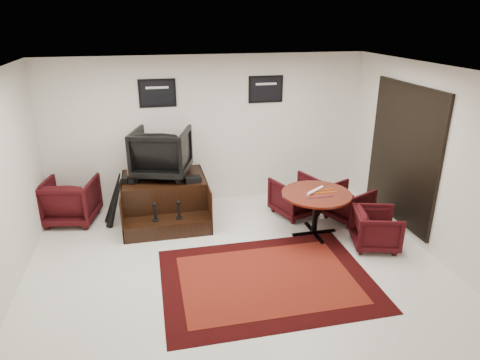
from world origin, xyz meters
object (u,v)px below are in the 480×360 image
object	(u,v)px
meeting_table	(316,198)
table_chair_corner	(376,227)
table_chair_back	(296,195)
shine_chair	(161,150)
table_chair_window	(349,201)
shine_podium	(165,200)
armchair_side	(71,198)

from	to	relation	value
meeting_table	table_chair_corner	xyz separation A→B (m)	(0.78, -0.62, -0.31)
meeting_table	table_chair_back	world-z (taller)	table_chair_back
shine_chair	table_chair_window	distance (m)	3.45
shine_podium	shine_chair	xyz separation A→B (m)	(0.00, 0.15, 0.89)
shine_podium	armchair_side	size ratio (longest dim) A/B	1.72
shine_podium	shine_chair	world-z (taller)	shine_chair
armchair_side	meeting_table	world-z (taller)	armchair_side
shine_chair	table_chair_window	size ratio (longest dim) A/B	1.38
armchair_side	table_chair_back	distance (m)	4.01
shine_chair	armchair_side	distance (m)	1.81
table_chair_window	armchair_side	bearing A→B (deg)	53.50
shine_chair	table_chair_back	xyz separation A→B (m)	(2.34, -0.51, -0.85)
armchair_side	table_chair_window	world-z (taller)	armchair_side
shine_podium	armchair_side	world-z (taller)	armchair_side
armchair_side	shine_chair	bearing A→B (deg)	-170.79
shine_podium	table_chair_window	world-z (taller)	shine_podium
table_chair_window	table_chair_corner	size ratio (longest dim) A/B	1.00
meeting_table	table_chair_corner	distance (m)	1.04
table_chair_corner	armchair_side	bearing A→B (deg)	82.76
table_chair_window	shine_chair	bearing A→B (deg)	48.99
table_chair_window	shine_podium	bearing A→B (deg)	51.48
armchair_side	meeting_table	size ratio (longest dim) A/B	0.77
table_chair_back	table_chair_window	size ratio (longest dim) A/B	1.10
shine_podium	table_chair_window	distance (m)	3.29
armchair_side	table_chair_corner	xyz separation A→B (m)	(4.81, -2.00, -0.09)
shine_podium	armchair_side	distance (m)	1.65
table_chair_back	table_chair_corner	size ratio (longest dim) A/B	1.11
meeting_table	table_chair_back	xyz separation A→B (m)	(-0.06, 0.81, -0.27)
shine_podium	table_chair_corner	world-z (taller)	shine_podium
shine_podium	meeting_table	bearing A→B (deg)	-25.96
table_chair_back	table_chair_corner	bearing A→B (deg)	100.92
shine_podium	table_chair_back	size ratio (longest dim) A/B	1.96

